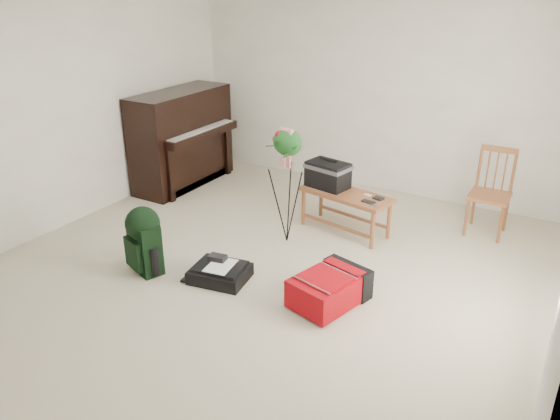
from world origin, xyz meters
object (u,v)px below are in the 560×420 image
Objects in this scene: dining_chair at (491,193)px; red_suitcase at (331,286)px; black_duffel at (220,272)px; green_backpack at (144,237)px; bench at (332,181)px; flower_stand at (287,187)px; piano at (183,140)px.

dining_chair is 2.31m from red_suitcase.
green_backpack is (-0.70, -0.23, 0.29)m from black_duffel.
green_backpack is (-1.75, -0.42, 0.22)m from red_suitcase.
bench is 0.59m from flower_stand.
piano is 2.22m from flower_stand.
black_duffel is (1.93, -1.84, -0.52)m from piano.
dining_chair is at bearing 37.55° from bench.
black_duffel is at bearing -43.69° from piano.
black_duffel is (-1.05, -0.20, -0.07)m from red_suitcase.
green_backpack is 1.52m from flower_stand.
flower_stand is (2.06, -0.82, 0.02)m from piano.
black_duffel is at bearing -154.53° from red_suitcase.
piano is 2.33m from bench.
flower_stand is (0.83, 1.25, 0.25)m from green_backpack.
red_suitcase reaches higher than black_duffel.
dining_chair reaches higher than bench.
green_backpack is 0.52× the size of flower_stand.
bench is 1.42× the size of red_suitcase.
dining_chair is at bearing 48.49° from flower_stand.
dining_chair is at bearing 63.81° from green_backpack.
bench is at bearing -7.06° from piano.
bench is 1.88× the size of black_duffel.
flower_stand is (-1.78, -1.29, 0.16)m from dining_chair.
bench is at bearing 130.74° from red_suitcase.
red_suitcase is (2.97, -1.64, -0.45)m from piano.
dining_chair reaches higher than green_backpack.
dining_chair is at bearing 82.55° from red_suitcase.
dining_chair is (3.84, 0.47, -0.14)m from piano.
bench is 1.71m from dining_chair.
flower_stand reaches higher than piano.
bench is 1.14× the size of dining_chair.
red_suitcase is at bearing -53.01° from bench.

